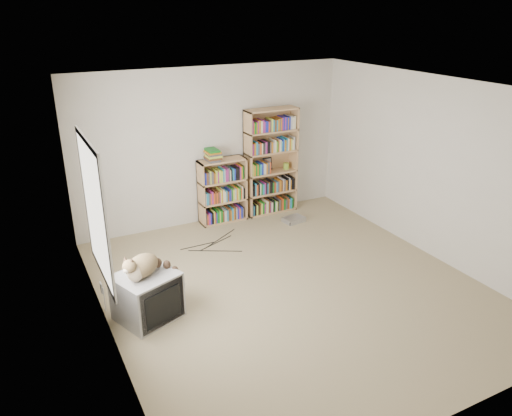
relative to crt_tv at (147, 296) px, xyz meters
name	(u,v)px	position (x,y,z in m)	size (l,w,h in m)	color
floor	(291,287)	(1.80, -0.19, -0.28)	(4.50, 5.00, 0.01)	tan
wall_back	(213,146)	(1.80, 2.31, 0.97)	(4.50, 0.02, 2.50)	beige
wall_front	(462,297)	(1.80, -2.69, 0.97)	(4.50, 0.02, 2.50)	beige
wall_left	(100,232)	(-0.45, -0.19, 0.97)	(0.02, 5.00, 2.50)	beige
wall_right	(434,169)	(4.05, -0.19, 0.97)	(0.02, 5.00, 2.50)	beige
ceiling	(297,88)	(1.80, -0.19, 2.22)	(4.50, 5.00, 0.02)	white
window	(95,211)	(-0.44, 0.01, 1.12)	(0.02, 1.22, 1.52)	white
crt_tv	(147,296)	(0.00, 0.00, 0.00)	(0.80, 0.77, 0.55)	#A1A1A4
cat	(148,267)	(0.04, -0.02, 0.37)	(0.75, 0.50, 0.53)	#362716
bookcase_tall	(270,164)	(2.78, 2.17, 0.58)	(0.90, 0.30, 1.79)	tan
bookcase_short	(222,193)	(1.88, 2.17, 0.21)	(0.77, 0.30, 1.06)	tan
book_stack	(213,155)	(1.74, 2.16, 0.88)	(0.22, 0.29, 0.19)	#D4491C
green_mug	(286,166)	(3.08, 2.15, 0.51)	(0.10, 0.10, 0.11)	#81AB31
framed_print	(267,164)	(2.77, 2.25, 0.56)	(0.16, 0.01, 0.22)	black
dvd_player	(294,219)	(2.91, 1.58, -0.24)	(0.34, 0.24, 0.08)	#AAAAAF
wall_outlet	(101,288)	(-0.44, 0.34, 0.04)	(0.01, 0.08, 0.13)	silver
floor_cables	(220,241)	(1.51, 1.45, -0.27)	(1.20, 0.70, 0.01)	black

